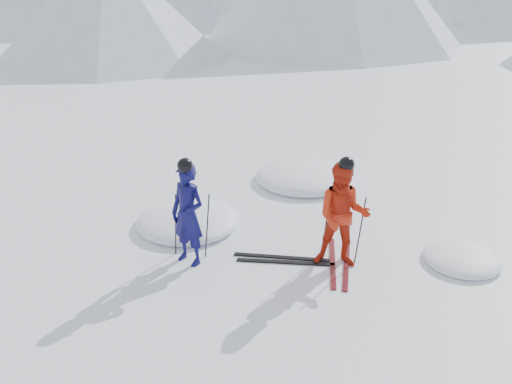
# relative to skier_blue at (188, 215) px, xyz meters

# --- Properties ---
(ground) EXTENTS (160.00, 160.00, 0.00)m
(ground) POSITION_rel_skier_blue_xyz_m (3.00, 0.30, -0.91)
(ground) COLOR white
(ground) RESTS_ON ground
(skier_blue) EXTENTS (0.78, 0.65, 1.82)m
(skier_blue) POSITION_rel_skier_blue_xyz_m (0.00, 0.00, 0.00)
(skier_blue) COLOR #0C0B47
(skier_blue) RESTS_ON ground
(skier_red) EXTENTS (0.98, 0.80, 1.87)m
(skier_red) POSITION_rel_skier_blue_xyz_m (2.55, 0.56, 0.03)
(skier_red) COLOR red
(skier_red) RESTS_ON ground
(pole_blue_left) EXTENTS (0.12, 0.09, 1.21)m
(pole_blue_left) POSITION_rel_skier_blue_xyz_m (-0.30, 0.15, -0.30)
(pole_blue_left) COLOR black
(pole_blue_left) RESTS_ON ground
(pole_blue_right) EXTENTS (0.12, 0.07, 1.21)m
(pole_blue_right) POSITION_rel_skier_blue_xyz_m (0.25, 0.25, -0.30)
(pole_blue_right) COLOR black
(pole_blue_right) RESTS_ON ground
(pole_red_left) EXTENTS (0.12, 0.10, 1.24)m
(pole_red_left) POSITION_rel_skier_blue_xyz_m (2.25, 0.81, -0.29)
(pole_red_left) COLOR black
(pole_red_left) RESTS_ON ground
(pole_red_right) EXTENTS (0.12, 0.09, 1.25)m
(pole_red_right) POSITION_rel_skier_blue_xyz_m (2.85, 0.71, -0.29)
(pole_red_right) COLOR black
(pole_red_right) RESTS_ON ground
(ski_worn_left) EXTENTS (0.33, 1.70, 0.03)m
(ski_worn_left) POSITION_rel_skier_blue_xyz_m (2.43, 0.56, -0.89)
(ski_worn_left) COLOR black
(ski_worn_left) RESTS_ON ground
(ski_worn_right) EXTENTS (0.21, 1.70, 0.03)m
(ski_worn_right) POSITION_rel_skier_blue_xyz_m (2.67, 0.56, -0.89)
(ski_worn_right) COLOR black
(ski_worn_right) RESTS_ON ground
(ski_loose_a) EXTENTS (1.70, 0.28, 0.03)m
(ski_loose_a) POSITION_rel_skier_blue_xyz_m (1.53, 0.51, -0.89)
(ski_loose_a) COLOR black
(ski_loose_a) RESTS_ON ground
(ski_loose_b) EXTENTS (1.69, 0.34, 0.03)m
(ski_loose_b) POSITION_rel_skier_blue_xyz_m (1.63, 0.36, -0.89)
(ski_loose_b) COLOR black
(ski_loose_b) RESTS_ON ground
(snow_lumps) EXTENTS (8.21, 6.15, 0.51)m
(snow_lumps) POSITION_rel_skier_blue_xyz_m (1.36, 2.59, -0.91)
(snow_lumps) COLOR white
(snow_lumps) RESTS_ON ground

